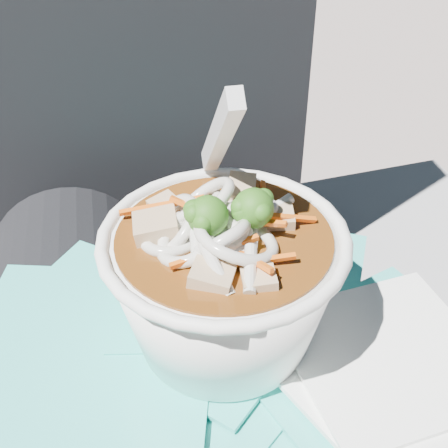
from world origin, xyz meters
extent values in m
cylinder|color=black|center=(-0.09, 0.00, 0.56)|extent=(0.16, 0.48, 0.16)
cylinder|color=black|center=(0.09, 0.00, 0.56)|extent=(0.16, 0.48, 0.16)
cube|color=black|center=(0.00, 0.32, 0.78)|extent=(0.34, 0.18, 0.50)
cube|color=#2DBFB4|center=(0.02, -0.04, 0.65)|extent=(0.17, 0.21, 0.00)
cube|color=#2DBFB4|center=(-0.06, 0.03, 0.65)|extent=(0.20, 0.20, 0.00)
cube|color=#2DBFB4|center=(0.03, -0.04, 0.65)|extent=(0.22, 0.21, 0.00)
cube|color=#2DBFB4|center=(0.05, 0.04, 0.65)|extent=(0.28, 0.27, 0.00)
cube|color=#2DBFB4|center=(0.13, -0.06, 0.65)|extent=(0.21, 0.19, 0.00)
cube|color=#2DBFB4|center=(-0.01, 0.01, 0.66)|extent=(0.17, 0.20, 0.00)
cube|color=#2DBFB4|center=(0.03, -0.01, 0.66)|extent=(0.18, 0.18, 0.00)
cube|color=#2DBFB4|center=(-0.07, -0.01, 0.66)|extent=(0.22, 0.21, 0.00)
cube|color=#2DBFB4|center=(0.04, 0.04, 0.66)|extent=(0.19, 0.18, 0.00)
cube|color=white|center=(0.15, -0.10, 0.66)|extent=(0.18, 0.18, 0.00)
cube|color=white|center=(0.14, -0.06, 0.67)|extent=(0.15, 0.15, 0.00)
torus|color=white|center=(0.03, -0.02, 0.75)|extent=(0.17, 0.17, 0.01)
cylinder|color=#4F280B|center=(0.03, -0.02, 0.75)|extent=(0.14, 0.14, 0.01)
torus|color=beige|center=(0.02, 0.01, 0.76)|extent=(0.05, 0.06, 0.05)
torus|color=beige|center=(0.01, -0.03, 0.76)|extent=(0.05, 0.05, 0.02)
torus|color=beige|center=(0.03, -0.02, 0.75)|extent=(0.06, 0.06, 0.03)
torus|color=beige|center=(0.02, 0.03, 0.75)|extent=(0.04, 0.04, 0.03)
torus|color=beige|center=(0.03, -0.02, 0.75)|extent=(0.07, 0.07, 0.04)
torus|color=beige|center=(0.00, 0.00, 0.76)|extent=(0.06, 0.07, 0.06)
torus|color=beige|center=(0.06, 0.00, 0.76)|extent=(0.05, 0.05, 0.02)
torus|color=beige|center=(0.00, -0.01, 0.75)|extent=(0.05, 0.05, 0.01)
torus|color=beige|center=(0.02, -0.03, 0.76)|extent=(0.08, 0.07, 0.04)
torus|color=beige|center=(0.02, -0.03, 0.75)|extent=(0.05, 0.06, 0.05)
torus|color=beige|center=(0.03, -0.03, 0.76)|extent=(0.05, 0.04, 0.04)
torus|color=beige|center=(0.04, -0.03, 0.76)|extent=(0.08, 0.08, 0.03)
torus|color=beige|center=(0.03, -0.02, 0.76)|extent=(0.06, 0.06, 0.04)
torus|color=beige|center=(0.03, -0.02, 0.76)|extent=(0.05, 0.06, 0.04)
cylinder|color=beige|center=(0.01, -0.01, 0.76)|extent=(0.03, 0.02, 0.02)
cylinder|color=beige|center=(0.04, -0.06, 0.76)|extent=(0.02, 0.03, 0.02)
cylinder|color=beige|center=(0.07, 0.00, 0.76)|extent=(0.03, 0.02, 0.01)
cylinder|color=beige|center=(0.01, -0.04, 0.76)|extent=(0.01, 0.04, 0.02)
cylinder|color=beige|center=(0.04, -0.04, 0.76)|extent=(0.03, 0.02, 0.02)
cylinder|color=beige|center=(0.02, -0.06, 0.76)|extent=(0.02, 0.04, 0.02)
cylinder|color=beige|center=(0.03, 0.00, 0.76)|extent=(0.03, 0.03, 0.02)
cylinder|color=#80AB53|center=(0.05, -0.02, 0.76)|extent=(0.01, 0.01, 0.02)
sphere|color=#1D4F12|center=(0.05, -0.02, 0.77)|extent=(0.03, 0.03, 0.03)
sphere|color=#1D4F12|center=(0.04, -0.02, 0.77)|extent=(0.01, 0.01, 0.01)
sphere|color=#1D4F12|center=(0.04, -0.02, 0.78)|extent=(0.01, 0.01, 0.01)
sphere|color=#1D4F12|center=(0.06, -0.03, 0.78)|extent=(0.01, 0.01, 0.01)
sphere|color=#1D4F12|center=(0.06, -0.01, 0.78)|extent=(0.01, 0.01, 0.01)
cylinder|color=#80AB53|center=(0.02, -0.02, 0.76)|extent=(0.01, 0.01, 0.02)
sphere|color=#1D4F12|center=(0.02, -0.02, 0.77)|extent=(0.03, 0.03, 0.03)
sphere|color=#1D4F12|center=(0.02, -0.03, 0.77)|extent=(0.01, 0.01, 0.01)
sphere|color=#1D4F12|center=(0.01, -0.02, 0.78)|extent=(0.01, 0.01, 0.01)
sphere|color=#1D4F12|center=(0.02, -0.01, 0.77)|extent=(0.01, 0.01, 0.01)
sphere|color=#1D4F12|center=(0.01, -0.02, 0.78)|extent=(0.01, 0.01, 0.01)
cube|color=orange|center=(0.04, -0.05, 0.76)|extent=(0.02, 0.04, 0.01)
cube|color=orange|center=(0.02, -0.04, 0.76)|extent=(0.06, 0.01, 0.01)
cube|color=orange|center=(0.00, 0.01, 0.76)|extent=(0.06, 0.00, 0.01)
cube|color=orange|center=(0.07, 0.01, 0.76)|extent=(0.01, 0.05, 0.01)
cube|color=orange|center=(0.03, -0.01, 0.76)|extent=(0.05, 0.03, 0.02)
cube|color=orange|center=(0.05, -0.05, 0.76)|extent=(0.04, 0.01, 0.01)
cube|color=orange|center=(0.04, -0.01, 0.76)|extent=(0.04, 0.04, 0.01)
cube|color=orange|center=(0.05, -0.02, 0.76)|extent=(0.05, 0.04, 0.02)
cube|color=orange|center=(0.08, -0.02, 0.76)|extent=(0.04, 0.01, 0.01)
cube|color=tan|center=(0.07, -0.01, 0.76)|extent=(0.03, 0.02, 0.01)
cube|color=tan|center=(0.05, 0.02, 0.76)|extent=(0.03, 0.03, 0.02)
cube|color=tan|center=(0.00, 0.02, 0.75)|extent=(0.03, 0.03, 0.01)
cube|color=tan|center=(-0.01, -0.01, 0.76)|extent=(0.03, 0.03, 0.02)
cube|color=tan|center=(0.02, -0.06, 0.76)|extent=(0.03, 0.03, 0.02)
cube|color=tan|center=(0.05, -0.06, 0.75)|extent=(0.02, 0.02, 0.01)
ellipsoid|color=silver|center=(0.04, -0.03, 0.76)|extent=(0.03, 0.04, 0.01)
cube|color=silver|center=(0.04, 0.02, 0.81)|extent=(0.01, 0.10, 0.10)
camera|label=1|loc=(-0.03, -0.33, 1.00)|focal=50.00mm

